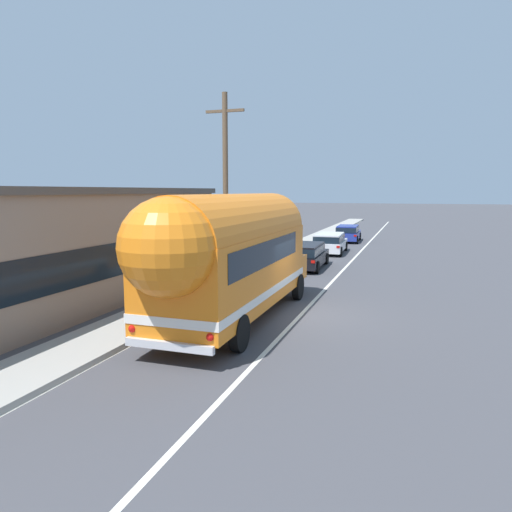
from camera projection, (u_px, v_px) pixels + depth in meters
ground_plane at (301, 314)px, 16.30m from camera, size 300.00×300.00×0.00m
lane_markings at (320, 262)px, 28.10m from camera, size 3.81×80.00×0.01m
sidewalk_slab at (261, 264)px, 27.17m from camera, size 2.08×90.00×0.15m
utility_pole at (226, 186)px, 21.28m from camera, size 1.80×0.24×8.50m
painted_bus at (230, 253)px, 14.75m from camera, size 2.62×10.98×4.12m
car_lead at (306, 254)px, 25.85m from camera, size 2.00×4.71×1.37m
car_second at (330, 242)px, 32.14m from camera, size 2.12×4.73×1.37m
car_third at (348, 232)px, 39.50m from camera, size 2.02×4.50×1.37m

